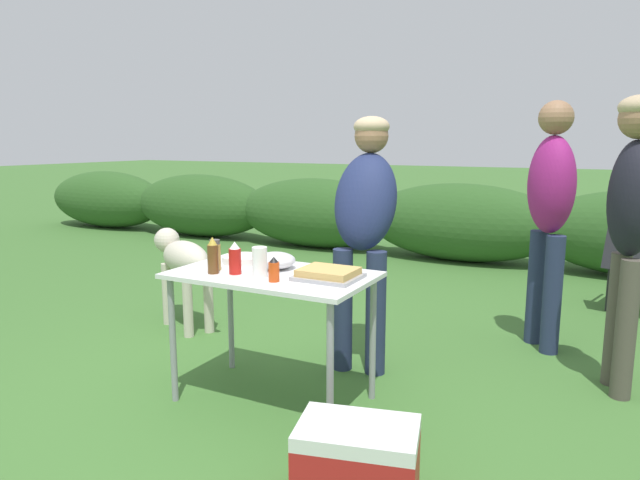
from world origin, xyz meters
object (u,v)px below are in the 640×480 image
(folding_table, at_px, (272,286))
(beer_bottle, at_px, (213,256))
(food_tray, at_px, (328,274))
(standing_person_in_dark_puffer, at_px, (550,203))
(hot_sauce_bottle, at_px, (274,270))
(standing_person_in_navy_coat, at_px, (365,215))
(plate_stack, at_px, (242,259))
(camp_chair_green_behind_table, at_px, (639,259))
(cooler_box, at_px, (357,465))
(mixing_bowl, at_px, (275,260))
(standing_person_in_red_jacket, at_px, (632,211))
(ketchup_bottle, at_px, (235,259))
(paper_cup_stack, at_px, (260,262))
(spice_jar, at_px, (215,255))
(dog, at_px, (183,262))

(folding_table, xyz_separation_m, beer_bottle, (-0.28, -0.16, 0.17))
(food_tray, height_order, standing_person_in_dark_puffer, standing_person_in_dark_puffer)
(hot_sauce_bottle, xyz_separation_m, standing_person_in_navy_coat, (0.13, 0.87, 0.19))
(plate_stack, relative_size, camp_chair_green_behind_table, 0.29)
(plate_stack, height_order, standing_person_in_dark_puffer, standing_person_in_dark_puffer)
(plate_stack, xyz_separation_m, cooler_box, (1.10, -0.80, -0.59))
(folding_table, xyz_separation_m, standing_person_in_dark_puffer, (1.25, 1.59, 0.37))
(mixing_bowl, relative_size, camp_chair_green_behind_table, 0.28)
(mixing_bowl, xyz_separation_m, beer_bottle, (-0.24, -0.26, 0.05))
(folding_table, distance_m, camp_chair_green_behind_table, 3.39)
(cooler_box, bearing_deg, folding_table, 127.15)
(plate_stack, xyz_separation_m, standing_person_in_red_jacket, (2.03, 0.88, 0.31))
(standing_person_in_red_jacket, distance_m, cooler_box, 2.12)
(folding_table, distance_m, ketchup_bottle, 0.26)
(paper_cup_stack, bearing_deg, standing_person_in_navy_coat, 72.68)
(food_tray, distance_m, paper_cup_stack, 0.37)
(food_tray, xyz_separation_m, standing_person_in_dark_puffer, (0.91, 1.57, 0.27))
(folding_table, distance_m, cooler_box, 1.14)
(spice_jar, bearing_deg, hot_sauce_bottle, -9.98)
(ketchup_bottle, xyz_separation_m, dog, (-1.15, 0.90, -0.30))
(mixing_bowl, relative_size, spice_jar, 1.36)
(paper_cup_stack, height_order, spice_jar, spice_jar)
(folding_table, height_order, ketchup_bottle, ketchup_bottle)
(dog, relative_size, camp_chair_green_behind_table, 1.06)
(folding_table, distance_m, spice_jar, 0.37)
(hot_sauce_bottle, bearing_deg, food_tray, 38.64)
(beer_bottle, xyz_separation_m, hot_sauce_bottle, (0.39, -0.00, -0.03))
(folding_table, xyz_separation_m, dog, (-1.32, 0.78, -0.14))
(cooler_box, bearing_deg, spice_jar, 139.47)
(food_tray, bearing_deg, cooler_box, -55.09)
(beer_bottle, height_order, standing_person_in_red_jacket, standing_person_in_red_jacket)
(mixing_bowl, height_order, dog, mixing_bowl)
(ketchup_bottle, relative_size, cooler_box, 0.33)
(beer_bottle, bearing_deg, mixing_bowl, 47.17)
(plate_stack, bearing_deg, mixing_bowl, -10.53)
(hot_sauce_bottle, height_order, standing_person_in_red_jacket, standing_person_in_red_jacket)
(food_tray, bearing_deg, standing_person_in_navy_coat, 97.31)
(plate_stack, xyz_separation_m, ketchup_bottle, (0.13, -0.26, 0.06))
(plate_stack, distance_m, spice_jar, 0.24)
(mixing_bowl, distance_m, beer_bottle, 0.35)
(plate_stack, xyz_separation_m, hot_sauce_bottle, (0.41, -0.31, 0.04))
(paper_cup_stack, distance_m, spice_jar, 0.31)
(hot_sauce_bottle, height_order, dog, hot_sauce_bottle)
(folding_table, relative_size, standing_person_in_red_jacket, 0.65)
(standing_person_in_dark_puffer, relative_size, dog, 1.95)
(hot_sauce_bottle, distance_m, cooler_box, 1.06)
(ketchup_bottle, distance_m, hot_sauce_bottle, 0.28)
(hot_sauce_bottle, bearing_deg, standing_person_in_dark_puffer, 57.03)
(folding_table, distance_m, standing_person_in_dark_puffer, 2.05)
(beer_bottle, relative_size, cooler_box, 0.37)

